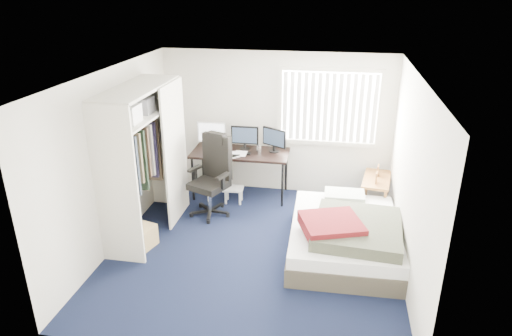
{
  "coord_description": "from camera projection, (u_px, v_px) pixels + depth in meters",
  "views": [
    {
      "loc": [
        1.02,
        -5.52,
        3.55
      ],
      "look_at": [
        -0.05,
        0.4,
        1.09
      ],
      "focal_mm": 32.0,
      "sensor_mm": 36.0,
      "label": 1
    }
  ],
  "objects": [
    {
      "name": "desk",
      "position": [
        241.0,
        150.0,
        7.91
      ],
      "size": [
        1.69,
        0.81,
        1.29
      ],
      "color": "black",
      "rests_on": "ground"
    },
    {
      "name": "office_chair",
      "position": [
        212.0,
        184.0,
        7.4
      ],
      "size": [
        0.82,
        0.82,
        1.34
      ],
      "color": "black",
      "rests_on": "ground"
    },
    {
      "name": "pine_box",
      "position": [
        140.0,
        235.0,
        6.59
      ],
      "size": [
        0.49,
        0.42,
        0.31
      ],
      "primitive_type": "cube",
      "rotation": [
        0.0,
        0.0,
        -0.27
      ],
      "color": "#A38551",
      "rests_on": "ground"
    },
    {
      "name": "ground",
      "position": [
        254.0,
        249.0,
        6.54
      ],
      "size": [
        4.2,
        4.2,
        0.0
      ],
      "primitive_type": "plane",
      "color": "black",
      "rests_on": "ground"
    },
    {
      "name": "window_assembly",
      "position": [
        329.0,
        107.0,
        7.64
      ],
      "size": [
        1.72,
        0.09,
        1.32
      ],
      "color": "white",
      "rests_on": "ground"
    },
    {
      "name": "nightstand",
      "position": [
        376.0,
        182.0,
        7.48
      ],
      "size": [
        0.53,
        0.89,
        0.76
      ],
      "color": "brown",
      "rests_on": "ground"
    },
    {
      "name": "bed",
      "position": [
        345.0,
        235.0,
        6.37
      ],
      "size": [
        1.55,
        2.04,
        0.66
      ],
      "color": "#3E382C",
      "rests_on": "ground"
    },
    {
      "name": "room_shell",
      "position": [
        254.0,
        150.0,
        5.97
      ],
      "size": [
        4.2,
        4.2,
        4.2
      ],
      "color": "silver",
      "rests_on": "ground"
    },
    {
      "name": "closet",
      "position": [
        143.0,
        147.0,
        6.55
      ],
      "size": [
        0.64,
        1.84,
        2.22
      ],
      "color": "beige",
      "rests_on": "ground"
    },
    {
      "name": "footstool",
      "position": [
        233.0,
        191.0,
        7.86
      ],
      "size": [
        0.35,
        0.29,
        0.27
      ],
      "color": "white",
      "rests_on": "ground"
    }
  ]
}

